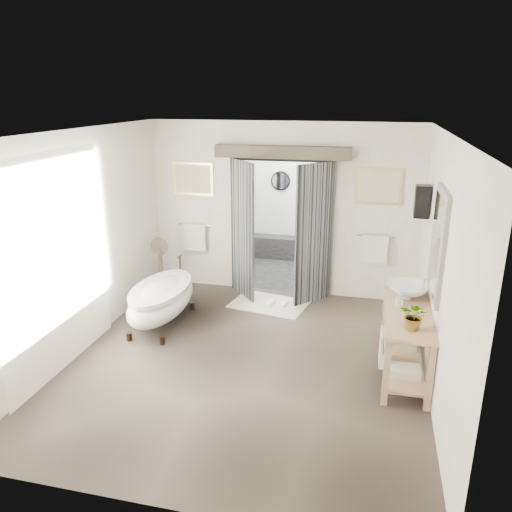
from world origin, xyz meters
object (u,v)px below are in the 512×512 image
object	(u,v)px
vanity	(404,336)
rug	(269,304)
basin	(408,291)
clawfoot_tub	(161,299)

from	to	relation	value
vanity	rug	size ratio (longest dim) A/B	1.33
vanity	rug	bearing A→B (deg)	140.30
rug	basin	xyz separation A→B (m)	(2.06, -1.28, 0.93)
clawfoot_tub	basin	distance (m)	3.51
vanity	basin	size ratio (longest dim) A/B	2.99
clawfoot_tub	rug	size ratio (longest dim) A/B	1.42
vanity	rug	distance (m)	2.68
basin	clawfoot_tub	bearing A→B (deg)	-172.57
clawfoot_tub	basin	xyz separation A→B (m)	(3.47, -0.20, 0.54)
clawfoot_tub	vanity	xyz separation A→B (m)	(3.44, -0.60, 0.10)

